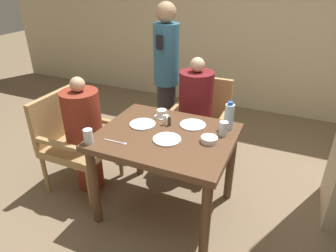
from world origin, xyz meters
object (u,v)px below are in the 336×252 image
object	(u,v)px
plate_main_left	(143,124)
diner_in_far_chair	(195,115)
diner_in_left_chair	(85,134)
chair_left_side	(73,137)
plate_main_right	(167,139)
chair_far_side	(199,119)
standing_host	(166,74)
glass_tall_mid	(88,136)
bowl_small	(209,140)
plate_dessert_center	(193,125)
glass_tall_near	(223,128)
teacup_with_saucer	(162,114)
water_bottle	(229,116)

from	to	relation	value
plate_main_left	diner_in_far_chair	bearing A→B (deg)	69.48
diner_in_left_chair	plate_main_left	world-z (taller)	diner_in_left_chair
chair_left_side	plate_main_left	world-z (taller)	chair_left_side
diner_in_far_chair	plate_main_right	xyz separation A→B (m)	(0.04, -0.77, 0.15)
chair_far_side	diner_in_left_chair	bearing A→B (deg)	-133.26
standing_host	glass_tall_mid	xyz separation A→B (m)	(0.00, -1.37, -0.06)
bowl_small	plate_dessert_center	bearing A→B (deg)	134.86
plate_main_right	glass_tall_mid	xyz separation A→B (m)	(-0.50, -0.26, 0.05)
diner_in_left_chair	bowl_small	world-z (taller)	diner_in_left_chair
diner_in_left_chair	plate_main_left	size ratio (longest dim) A/B	5.18
chair_far_side	glass_tall_near	bearing A→B (deg)	-59.20
glass_tall_mid	diner_in_far_chair	bearing A→B (deg)	66.41
glass_tall_near	glass_tall_mid	bearing A→B (deg)	-149.25
chair_left_side	chair_far_side	world-z (taller)	same
chair_left_side	standing_host	bearing A→B (deg)	65.51
diner_in_far_chair	standing_host	distance (m)	0.62
plate_dessert_center	teacup_with_saucer	size ratio (longest dim) A/B	1.63
bowl_small	chair_far_side	bearing A→B (deg)	112.38
plate_dessert_center	teacup_with_saucer	distance (m)	0.29
teacup_with_saucer	water_bottle	xyz separation A→B (m)	(0.56, 0.03, 0.07)
plate_dessert_center	bowl_small	xyz separation A→B (m)	(0.20, -0.20, 0.01)
diner_in_left_chair	bowl_small	bearing A→B (deg)	1.03
plate_main_left	plate_main_right	xyz separation A→B (m)	(0.28, -0.14, 0.00)
standing_host	glass_tall_mid	world-z (taller)	standing_host
diner_in_left_chair	glass_tall_near	distance (m)	1.22
glass_tall_near	bowl_small	bearing A→B (deg)	-113.90
plate_main_right	glass_tall_mid	bearing A→B (deg)	-151.85
diner_in_left_chair	chair_far_side	bearing A→B (deg)	46.74
glass_tall_near	glass_tall_mid	world-z (taller)	same
chair_far_side	bowl_small	size ratio (longest dim) A/B	7.17
standing_host	glass_tall_mid	bearing A→B (deg)	-89.81
standing_host	bowl_small	distance (m)	1.29
chair_left_side	teacup_with_saucer	xyz separation A→B (m)	(0.77, 0.26, 0.27)
standing_host	teacup_with_saucer	bearing A→B (deg)	-68.56
diner_in_left_chair	glass_tall_near	world-z (taller)	diner_in_left_chair
plate_dessert_center	bowl_small	bearing A→B (deg)	-45.14
standing_host	diner_in_left_chair	bearing A→B (deg)	-107.67
standing_host	glass_tall_near	world-z (taller)	standing_host
teacup_with_saucer	water_bottle	distance (m)	0.57
diner_in_far_chair	teacup_with_saucer	bearing A→B (deg)	-109.25
water_bottle	plate_main_left	bearing A→B (deg)	-161.40
diner_in_far_chair	standing_host	size ratio (longest dim) A/B	0.73
diner_in_far_chair	plate_dessert_center	xyz separation A→B (m)	(0.14, -0.48, 0.15)
diner_in_left_chair	bowl_small	distance (m)	1.14
standing_host	glass_tall_near	distance (m)	1.22
chair_far_side	teacup_with_saucer	distance (m)	0.66
plate_dessert_center	diner_in_far_chair	bearing A→B (deg)	106.27
chair_left_side	plate_main_right	xyz separation A→B (m)	(0.97, -0.08, 0.25)
teacup_with_saucer	glass_tall_near	size ratio (longest dim) A/B	1.17
diner_in_left_chair	glass_tall_mid	xyz separation A→B (m)	(0.33, -0.34, 0.23)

